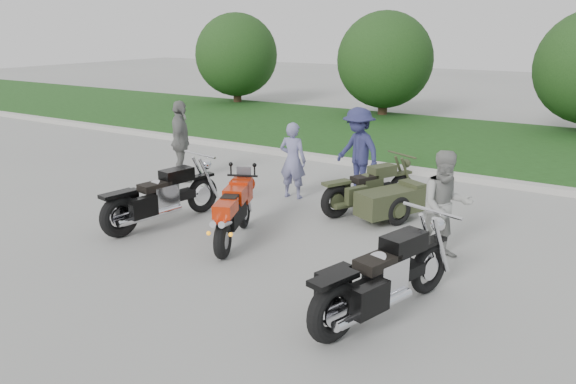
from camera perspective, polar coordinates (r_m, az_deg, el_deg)
The scene contains 13 objects.
ground at distance 9.35m, azimuth -6.10°, elevation -5.24°, with size 80.00×80.00×0.00m, color #9FA09A.
curb at distance 14.29m, azimuth 8.88°, elevation 2.69°, with size 60.00×0.30×0.15m, color #B5B3AB.
grass_strip at distance 18.10m, azimuth 14.17°, elevation 5.30°, with size 60.00×8.00×0.14m, color #265E20.
tree_far_left at distance 25.51m, azimuth -5.26°, elevation 13.70°, with size 3.60×3.60×4.00m.
tree_mid_left at distance 22.00m, azimuth 9.82°, elevation 13.08°, with size 3.60×3.60×4.00m.
sportbike_red at distance 9.19m, azimuth -5.61°, elevation -1.98°, with size 0.91×1.87×0.93m.
cruiser_left at distance 10.23m, azimuth -13.01°, elevation -0.71°, with size 0.61×2.50×0.97m.
cruiser_right at distance 6.95m, azimuth 9.35°, elevation -8.84°, with size 0.88×2.51×0.99m.
cruiser_sidecar at distance 10.55m, azimuth 9.29°, elevation -0.47°, with size 1.66×2.10×0.87m.
person_stripe at distance 11.54m, azimuth 0.49°, elevation 3.23°, with size 0.58×0.38×1.59m, color slate.
person_grey at distance 8.82m, azimuth 15.69°, elevation -1.33°, with size 0.82×0.64×1.69m, color gray.
person_denim at distance 11.98m, azimuth 7.13°, elevation 4.19°, with size 1.18×0.68×1.83m, color navy.
person_back at distance 12.99m, azimuth -10.84°, elevation 5.05°, with size 1.09×0.45×1.85m, color gray.
Camera 1 is at (5.43, -6.78, 3.47)m, focal length 35.00 mm.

